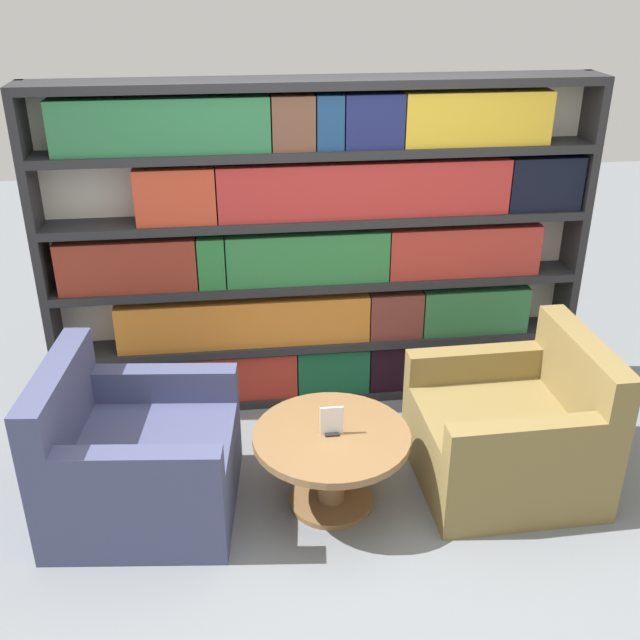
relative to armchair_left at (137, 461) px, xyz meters
name	(u,v)px	position (x,y,z in m)	size (l,w,h in m)	color
ground_plane	(349,525)	(1.06, -0.28, -0.29)	(14.00, 14.00, 0.00)	slate
bookshelf	(321,252)	(1.07, 1.03, 0.70)	(3.27, 0.30, 2.01)	silver
armchair_left	(137,461)	(0.00, 0.00, 0.00)	(0.99, 0.97, 0.83)	#42476B
armchair_right	(511,434)	(1.98, 0.00, 0.00)	(0.92, 0.89, 0.83)	olive
coffee_table	(331,454)	(0.99, -0.09, 0.02)	(0.80, 0.80, 0.44)	brown
table_sign	(332,423)	(0.99, -0.09, 0.21)	(0.12, 0.06, 0.16)	black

